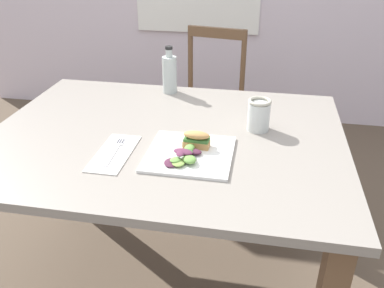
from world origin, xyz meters
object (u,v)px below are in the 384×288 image
at_px(chair_wooden_far, 209,102).
at_px(plate_lunch, 190,154).
at_px(dining_table, 166,161).
at_px(mason_jar_iced_tea, 259,116).
at_px(fork_on_napkin, 116,150).
at_px(sandwich_half_front, 197,139).
at_px(bottle_cold_brew, 170,76).

xyz_separation_m(chair_wooden_far, plate_lunch, (0.10, -1.17, 0.30)).
relative_size(dining_table, mason_jar_iced_tea, 10.86).
height_order(plate_lunch, fork_on_napkin, plate_lunch).
bearing_deg(plate_lunch, chair_wooden_far, 95.14).
xyz_separation_m(plate_lunch, sandwich_half_front, (0.01, 0.04, 0.03)).
bearing_deg(dining_table, sandwich_half_front, -35.37).
height_order(chair_wooden_far, fork_on_napkin, chair_wooden_far).
bearing_deg(sandwich_half_front, fork_on_napkin, -166.72).
distance_m(dining_table, mason_jar_iced_tea, 0.38).
xyz_separation_m(chair_wooden_far, fork_on_napkin, (-0.14, -1.19, 0.30)).
distance_m(plate_lunch, mason_jar_iced_tea, 0.32).
bearing_deg(fork_on_napkin, chair_wooden_far, 83.13).
height_order(chair_wooden_far, bottle_cold_brew, bottle_cold_brew).
bearing_deg(bottle_cold_brew, dining_table, -79.23).
xyz_separation_m(chair_wooden_far, bottle_cold_brew, (-0.09, -0.62, 0.37)).
bearing_deg(sandwich_half_front, chair_wooden_far, 96.08).
xyz_separation_m(plate_lunch, bottle_cold_brew, (-0.19, 0.55, 0.07)).
bearing_deg(mason_jar_iced_tea, dining_table, -163.55).
relative_size(sandwich_half_front, mason_jar_iced_tea, 0.78).
bearing_deg(sandwich_half_front, dining_table, 144.63).
bearing_deg(plate_lunch, sandwich_half_front, 70.91).
bearing_deg(sandwich_half_front, mason_jar_iced_tea, 44.19).
relative_size(plate_lunch, sandwich_half_front, 3.05).
height_order(plate_lunch, sandwich_half_front, sandwich_half_front).
relative_size(fork_on_napkin, bottle_cold_brew, 0.89).
distance_m(sandwich_half_front, mason_jar_iced_tea, 0.27).
bearing_deg(chair_wooden_far, mason_jar_iced_tea, -71.34).
xyz_separation_m(plate_lunch, mason_jar_iced_tea, (0.21, 0.23, 0.05)).
bearing_deg(chair_wooden_far, bottle_cold_brew, -98.27).
height_order(dining_table, plate_lunch, plate_lunch).
distance_m(plate_lunch, sandwich_half_front, 0.06).
distance_m(chair_wooden_far, bottle_cold_brew, 0.73).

